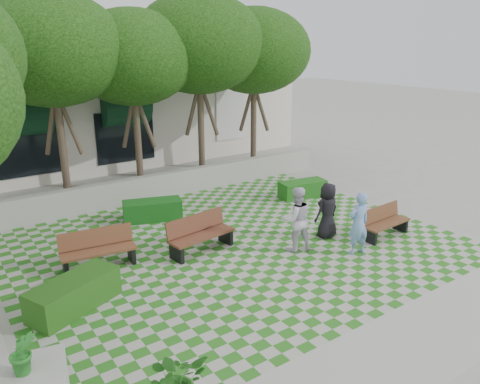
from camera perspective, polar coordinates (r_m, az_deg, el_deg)
ground at (r=12.67m, az=2.05°, el=-8.17°), size 90.00×90.00×0.00m
lawn at (r=13.40m, az=-0.53°, el=-6.60°), size 12.00×12.00×0.00m
sidewalk_south at (r=9.88m, az=19.50°, el=-17.64°), size 16.00×2.00×0.01m
retaining_wall at (r=17.50m, az=-10.21°, el=0.67°), size 15.00×0.36×0.90m
bench_east at (r=14.57m, az=17.17°, el=-3.56°), size 1.73×0.65×0.89m
bench_mid at (r=12.98m, az=-4.88°, el=-5.18°), size 2.01×0.91×1.02m
bench_west at (r=12.62m, az=-16.92°, el=-6.75°), size 1.94×0.87×0.98m
hedge_east at (r=17.55m, az=7.64°, el=0.36°), size 1.85×0.98×0.62m
hedge_midleft at (r=15.47m, az=-10.62°, el=-2.19°), size 2.00×1.30×0.65m
hedge_west at (r=10.99m, az=-19.57°, el=-11.63°), size 2.16×1.55×0.70m
person_blue at (r=13.04m, az=14.24°, el=-3.74°), size 0.70×0.52×1.76m
person_dark at (r=13.96m, az=10.60°, el=-2.23°), size 0.83×0.56×1.66m
person_white at (r=12.92m, az=6.86°, el=-3.31°), size 1.05×0.92×1.84m
tree_row at (r=15.82m, az=-17.14°, el=15.79°), size 17.70×13.40×7.41m
building at (r=24.61m, az=-16.43°, el=10.16°), size 18.00×8.92×5.15m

